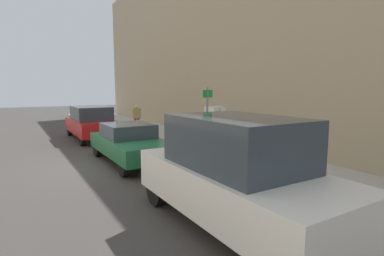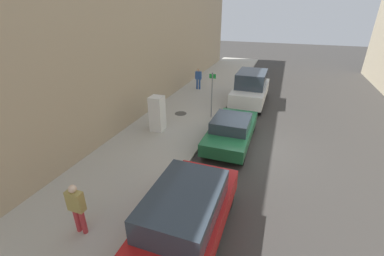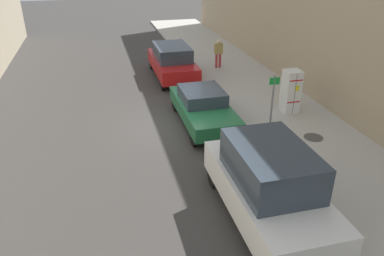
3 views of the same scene
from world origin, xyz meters
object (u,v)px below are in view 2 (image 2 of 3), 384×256
(pedestrian_standing_near, at_px, (77,206))
(parked_van_white, at_px, (251,88))
(pedestrian_walking_far, at_px, (198,78))
(street_sign_post, at_px, (212,93))
(parked_sedan_green, at_px, (231,130))
(discarded_refrigerator, at_px, (157,114))
(parked_suv_red, at_px, (184,218))

(pedestrian_standing_near, xyz_separation_m, parked_van_white, (2.83, 12.77, 0.02))
(parked_van_white, bearing_deg, pedestrian_walking_far, 158.96)
(street_sign_post, height_order, pedestrian_standing_near, street_sign_post)
(pedestrian_walking_far, xyz_separation_m, parked_sedan_green, (4.17, -7.63, -0.29))
(pedestrian_walking_far, bearing_deg, parked_van_white, -58.54)
(street_sign_post, height_order, parked_van_white, street_sign_post)
(pedestrian_walking_far, relative_size, parked_sedan_green, 0.35)
(discarded_refrigerator, height_order, street_sign_post, street_sign_post)
(pedestrian_walking_far, distance_m, parked_suv_red, 14.28)
(pedestrian_walking_far, bearing_deg, parked_sedan_green, -98.84)
(pedestrian_walking_far, xyz_separation_m, parked_suv_red, (4.17, -13.65, -0.12))
(street_sign_post, bearing_deg, parked_van_white, 64.26)
(pedestrian_walking_far, height_order, parked_sedan_green, pedestrian_walking_far)
(discarded_refrigerator, distance_m, street_sign_post, 3.36)
(parked_van_white, bearing_deg, parked_sedan_green, -90.00)
(street_sign_post, xyz_separation_m, parked_sedan_green, (1.68, -2.53, -0.84))
(pedestrian_standing_near, bearing_deg, parked_sedan_green, 115.25)
(parked_suv_red, xyz_separation_m, parked_sedan_green, (-0.00, 6.02, -0.17))
(discarded_refrigerator, distance_m, pedestrian_standing_near, 6.80)
(discarded_refrigerator, bearing_deg, pedestrian_standing_near, -81.75)
(discarded_refrigerator, xyz_separation_m, parked_van_white, (3.81, 6.04, 0.04))
(pedestrian_walking_far, distance_m, parked_sedan_green, 8.70)
(street_sign_post, xyz_separation_m, parked_van_white, (1.68, 3.49, -0.51))
(pedestrian_walking_far, bearing_deg, parked_suv_red, -110.51)
(street_sign_post, height_order, parked_sedan_green, street_sign_post)
(parked_sedan_green, xyz_separation_m, parked_van_white, (-0.00, 6.03, 0.33))
(discarded_refrigerator, xyz_separation_m, street_sign_post, (2.13, 2.55, 0.55))
(pedestrian_standing_near, xyz_separation_m, parked_sedan_green, (2.83, 6.74, -0.32))
(pedestrian_walking_far, xyz_separation_m, pedestrian_standing_near, (1.34, -14.37, 0.03))
(pedestrian_standing_near, bearing_deg, discarded_refrigerator, 146.31)
(street_sign_post, relative_size, pedestrian_standing_near, 1.61)
(parked_sedan_green, bearing_deg, pedestrian_standing_near, -112.80)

